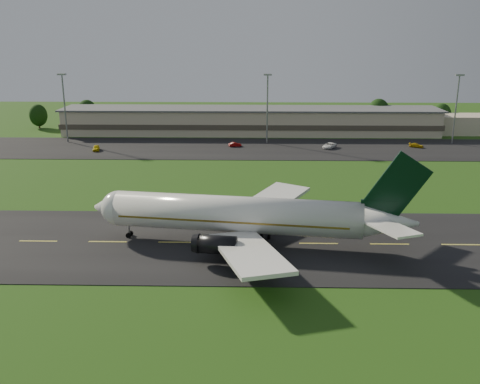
{
  "coord_description": "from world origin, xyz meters",
  "views": [
    {
      "loc": [
        0.53,
        -77.57,
        31.36
      ],
      "look_at": [
        -1.4,
        8.0,
        6.0
      ],
      "focal_mm": 40.0,
      "sensor_mm": 36.0,
      "label": 1
    }
  ],
  "objects_px": {
    "terminal": "(270,121)",
    "service_vehicle_d": "(416,145)",
    "light_mast_west": "(64,100)",
    "light_mast_centre": "(267,100)",
    "service_vehicle_c": "(330,145)",
    "service_vehicle_b": "(235,144)",
    "airliner": "(242,215)",
    "service_vehicle_a": "(96,148)",
    "light_mast_east": "(457,101)"
  },
  "relations": [
    {
      "from": "light_mast_west",
      "to": "service_vehicle_a",
      "type": "relative_size",
      "value": 4.66
    },
    {
      "from": "light_mast_west",
      "to": "service_vehicle_a",
      "type": "bearing_deg",
      "value": -45.23
    },
    {
      "from": "service_vehicle_b",
      "to": "service_vehicle_c",
      "type": "distance_m",
      "value": 27.06
    },
    {
      "from": "terminal",
      "to": "light_mast_west",
      "type": "distance_m",
      "value": 64.1
    },
    {
      "from": "service_vehicle_c",
      "to": "service_vehicle_d",
      "type": "bearing_deg",
      "value": 34.69
    },
    {
      "from": "light_mast_centre",
      "to": "terminal",
      "type": "bearing_deg",
      "value": 85.05
    },
    {
      "from": "service_vehicle_a",
      "to": "service_vehicle_d",
      "type": "distance_m",
      "value": 90.95
    },
    {
      "from": "terminal",
      "to": "light_mast_centre",
      "type": "height_order",
      "value": "light_mast_centre"
    },
    {
      "from": "light_mast_east",
      "to": "service_vehicle_d",
      "type": "distance_m",
      "value": 18.12
    },
    {
      "from": "light_mast_centre",
      "to": "service_vehicle_d",
      "type": "bearing_deg",
      "value": -7.74
    },
    {
      "from": "light_mast_west",
      "to": "service_vehicle_d",
      "type": "height_order",
      "value": "light_mast_west"
    },
    {
      "from": "service_vehicle_c",
      "to": "light_mast_west",
      "type": "bearing_deg",
      "value": -154.17
    },
    {
      "from": "airliner",
      "to": "service_vehicle_c",
      "type": "distance_m",
      "value": 76.61
    },
    {
      "from": "light_mast_east",
      "to": "service_vehicle_a",
      "type": "distance_m",
      "value": 104.35
    },
    {
      "from": "terminal",
      "to": "light_mast_west",
      "type": "bearing_deg",
      "value": -165.24
    },
    {
      "from": "airliner",
      "to": "terminal",
      "type": "height_order",
      "value": "airliner"
    },
    {
      "from": "light_mast_west",
      "to": "service_vehicle_d",
      "type": "xyz_separation_m",
      "value": [
        102.77,
        -5.81,
        -12.05
      ]
    },
    {
      "from": "airliner",
      "to": "service_vehicle_d",
      "type": "height_order",
      "value": "airliner"
    },
    {
      "from": "service_vehicle_a",
      "to": "service_vehicle_c",
      "type": "height_order",
      "value": "service_vehicle_c"
    },
    {
      "from": "service_vehicle_a",
      "to": "service_vehicle_c",
      "type": "xyz_separation_m",
      "value": [
        65.66,
        4.81,
        0.01
      ]
    },
    {
      "from": "service_vehicle_c",
      "to": "light_mast_east",
      "type": "bearing_deg",
      "value": 42.34
    },
    {
      "from": "airliner",
      "to": "service_vehicle_c",
      "type": "xyz_separation_m",
      "value": [
        23.59,
        72.79,
        -3.81
      ]
    },
    {
      "from": "light_mast_west",
      "to": "service_vehicle_b",
      "type": "distance_m",
      "value": 52.41
    },
    {
      "from": "light_mast_centre",
      "to": "service_vehicle_d",
      "type": "relative_size",
      "value": 4.99
    },
    {
      "from": "airliner",
      "to": "light_mast_west",
      "type": "bearing_deg",
      "value": 131.96
    },
    {
      "from": "light_mast_centre",
      "to": "service_vehicle_b",
      "type": "relative_size",
      "value": 5.58
    },
    {
      "from": "light_mast_east",
      "to": "service_vehicle_c",
      "type": "height_order",
      "value": "light_mast_east"
    },
    {
      "from": "light_mast_centre",
      "to": "service_vehicle_d",
      "type": "distance_m",
      "value": 44.81
    },
    {
      "from": "service_vehicle_a",
      "to": "light_mast_centre",
      "type": "bearing_deg",
      "value": 2.65
    },
    {
      "from": "terminal",
      "to": "service_vehicle_a",
      "type": "bearing_deg",
      "value": -150.15
    },
    {
      "from": "service_vehicle_b",
      "to": "service_vehicle_d",
      "type": "height_order",
      "value": "service_vehicle_b"
    },
    {
      "from": "service_vehicle_b",
      "to": "airliner",
      "type": "bearing_deg",
      "value": 166.19
    },
    {
      "from": "airliner",
      "to": "light_mast_west",
      "type": "distance_m",
      "value": 97.01
    },
    {
      "from": "terminal",
      "to": "service_vehicle_d",
      "type": "relative_size",
      "value": 35.55
    },
    {
      "from": "light_mast_west",
      "to": "service_vehicle_d",
      "type": "relative_size",
      "value": 4.99
    },
    {
      "from": "airliner",
      "to": "light_mast_east",
      "type": "distance_m",
      "value": 100.96
    },
    {
      "from": "light_mast_centre",
      "to": "service_vehicle_b",
      "type": "height_order",
      "value": "light_mast_centre"
    },
    {
      "from": "service_vehicle_b",
      "to": "terminal",
      "type": "bearing_deg",
      "value": -42.5
    },
    {
      "from": "service_vehicle_c",
      "to": "service_vehicle_d",
      "type": "distance_m",
      "value": 25.12
    },
    {
      "from": "terminal",
      "to": "service_vehicle_a",
      "type": "relative_size",
      "value": 33.21
    },
    {
      "from": "light_mast_centre",
      "to": "service_vehicle_c",
      "type": "relative_size",
      "value": 3.75
    },
    {
      "from": "light_mast_west",
      "to": "light_mast_centre",
      "type": "height_order",
      "value": "same"
    },
    {
      "from": "service_vehicle_b",
      "to": "light_mast_west",
      "type": "bearing_deg",
      "value": 67.12
    },
    {
      "from": "service_vehicle_a",
      "to": "light_mast_east",
      "type": "bearing_deg",
      "value": -4.83
    },
    {
      "from": "airliner",
      "to": "light_mast_centre",
      "type": "distance_m",
      "value": 80.74
    },
    {
      "from": "airliner",
      "to": "service_vehicle_d",
      "type": "bearing_deg",
      "value": 64.71
    },
    {
      "from": "service_vehicle_c",
      "to": "service_vehicle_b",
      "type": "bearing_deg",
      "value": -152.18
    },
    {
      "from": "terminal",
      "to": "service_vehicle_d",
      "type": "xyz_separation_m",
      "value": [
        41.37,
        -22.0,
        -3.3
      ]
    },
    {
      "from": "terminal",
      "to": "light_mast_west",
      "type": "height_order",
      "value": "light_mast_west"
    },
    {
      "from": "airliner",
      "to": "service_vehicle_c",
      "type": "bearing_deg",
      "value": 79.97
    }
  ]
}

